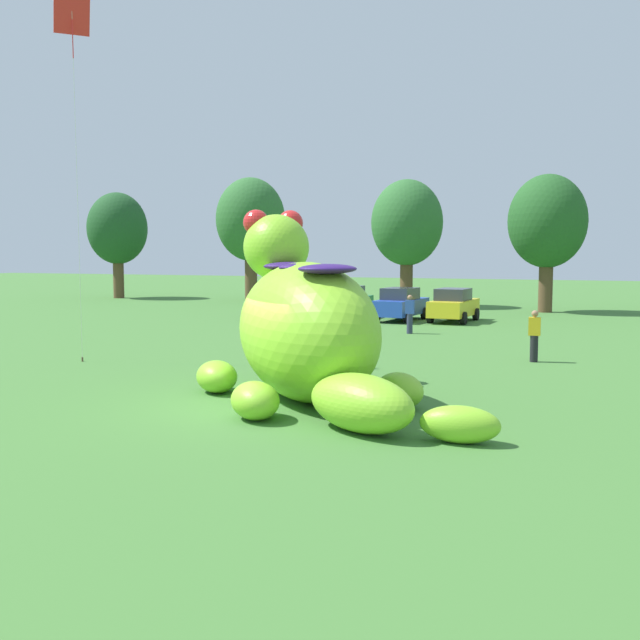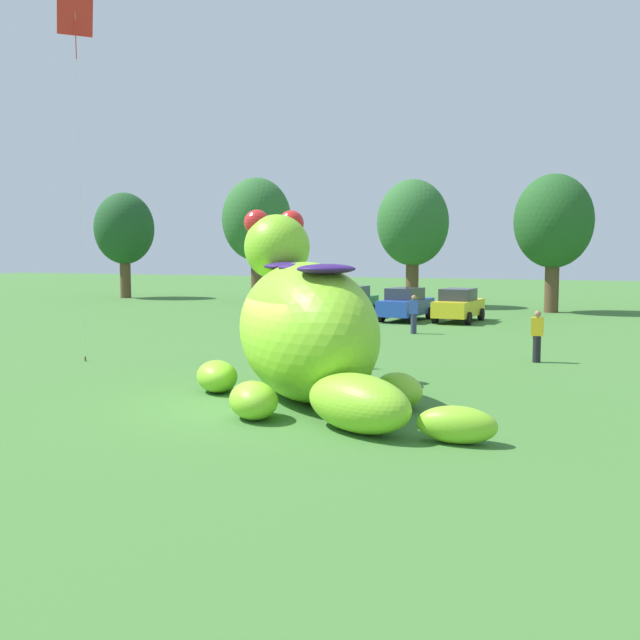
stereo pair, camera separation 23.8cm
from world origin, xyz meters
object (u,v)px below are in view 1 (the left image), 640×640
(car_yellow, at_px, (454,305))
(spectator_mid_field, at_px, (410,314))
(spectator_near_inflatable, at_px, (534,336))
(giant_inflatable_creature, at_px, (307,329))
(car_green, at_px, (347,302))
(car_blue, at_px, (401,304))
(tethered_flying_kite, at_px, (72,17))
(car_black, at_px, (286,301))

(car_yellow, xyz_separation_m, spectator_mid_field, (-0.88, -6.09, -0.01))
(spectator_near_inflatable, bearing_deg, giant_inflatable_creature, -119.97)
(giant_inflatable_creature, height_order, spectator_mid_field, giant_inflatable_creature)
(car_green, relative_size, spectator_near_inflatable, 2.43)
(car_blue, relative_size, spectator_mid_field, 2.50)
(giant_inflatable_creature, height_order, car_yellow, giant_inflatable_creature)
(giant_inflatable_creature, xyz_separation_m, car_yellow, (-0.06, 21.25, -0.89))
(spectator_mid_field, height_order, tethered_flying_kite, tethered_flying_kite)
(giant_inflatable_creature, xyz_separation_m, car_blue, (-2.76, 20.93, -0.89))
(spectator_near_inflatable, bearing_deg, spectator_mid_field, 130.31)
(spectator_near_inflatable, bearing_deg, tethered_flying_kite, -160.29)
(car_black, relative_size, car_green, 1.03)
(spectator_near_inflatable, bearing_deg, car_green, 128.77)
(giant_inflatable_creature, height_order, tethered_flying_kite, tethered_flying_kite)
(tethered_flying_kite, bearing_deg, car_yellow, 62.88)
(car_green, xyz_separation_m, tethered_flying_kite, (-3.25, -18.51, 10.19))
(car_green, bearing_deg, tethered_flying_kite, -99.95)
(spectator_mid_field, relative_size, tethered_flying_kite, 0.14)
(car_blue, height_order, spectator_near_inflatable, car_blue)
(car_green, relative_size, spectator_mid_field, 2.43)
(spectator_mid_field, distance_m, tethered_flying_kite, 17.69)
(car_black, bearing_deg, car_blue, -0.26)
(car_green, bearing_deg, car_blue, -15.61)
(car_yellow, bearing_deg, car_green, 174.35)
(car_yellow, bearing_deg, car_black, -178.22)
(car_blue, bearing_deg, spectator_mid_field, -72.49)
(car_green, height_order, tethered_flying_kite, tethered_flying_kite)
(car_black, height_order, car_green, same)
(car_black, bearing_deg, spectator_near_inflatable, -41.80)
(giant_inflatable_creature, distance_m, car_blue, 21.13)
(car_black, relative_size, car_blue, 1.00)
(tethered_flying_kite, bearing_deg, car_black, 90.08)
(giant_inflatable_creature, relative_size, spectator_near_inflatable, 4.93)
(tethered_flying_kite, bearing_deg, giant_inflatable_creature, -19.81)
(car_blue, bearing_deg, giant_inflatable_creature, -82.48)
(car_yellow, distance_m, spectator_mid_field, 6.15)
(car_green, distance_m, car_blue, 3.36)
(giant_inflatable_creature, xyz_separation_m, spectator_mid_field, (-0.94, 15.16, -0.90))
(car_yellow, relative_size, spectator_mid_field, 2.48)
(giant_inflatable_creature, relative_size, car_yellow, 1.98)
(giant_inflatable_creature, height_order, spectator_near_inflatable, giant_inflatable_creature)
(car_black, height_order, spectator_mid_field, car_black)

